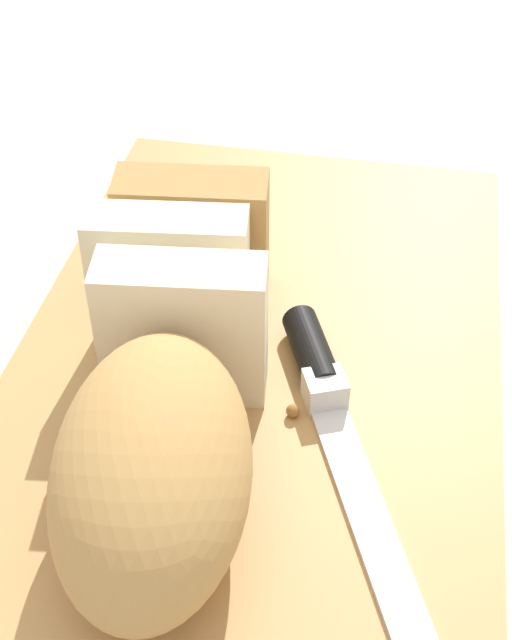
# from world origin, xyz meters

# --- Properties ---
(ground_plane) EXTENTS (3.00, 3.00, 0.00)m
(ground_plane) POSITION_xyz_m (0.00, 0.00, 0.00)
(ground_plane) COLOR beige
(cutting_board) EXTENTS (0.47, 0.30, 0.02)m
(cutting_board) POSITION_xyz_m (0.00, 0.00, 0.01)
(cutting_board) COLOR tan
(cutting_board) RESTS_ON ground_plane
(bread_loaf) EXTENTS (0.28, 0.12, 0.09)m
(bread_loaf) POSITION_xyz_m (-0.07, 0.03, 0.07)
(bread_loaf) COLOR tan
(bread_loaf) RESTS_ON cutting_board
(bread_knife) EXTENTS (0.25, 0.11, 0.02)m
(bread_knife) POSITION_xyz_m (-0.04, -0.05, 0.03)
(bread_knife) COLOR silver
(bread_knife) RESTS_ON cutting_board
(crumb_near_knife) EXTENTS (0.01, 0.01, 0.01)m
(crumb_near_knife) POSITION_xyz_m (-0.04, 0.04, 0.03)
(crumb_near_knife) COLOR #996633
(crumb_near_knife) RESTS_ON cutting_board
(crumb_near_loaf) EXTENTS (0.01, 0.01, 0.01)m
(crumb_near_loaf) POSITION_xyz_m (-0.04, -0.03, 0.03)
(crumb_near_loaf) COLOR #996633
(crumb_near_loaf) RESTS_ON cutting_board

